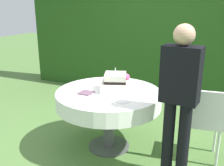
{
  "coord_description": "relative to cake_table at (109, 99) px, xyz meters",
  "views": [
    {
      "loc": [
        1.26,
        -2.69,
        1.78
      ],
      "look_at": [
        0.03,
        0.03,
        0.85
      ],
      "focal_mm": 41.67,
      "sensor_mm": 36.0,
      "label": 1
    }
  ],
  "objects": [
    {
      "name": "serving_plate_left",
      "position": [
        -0.25,
        0.36,
        0.11
      ],
      "size": [
        0.11,
        0.11,
        0.01
      ],
      "primitive_type": "cylinder",
      "color": "white",
      "rests_on": "cake_table"
    },
    {
      "name": "standing_person",
      "position": [
        0.88,
        -0.26,
        0.28
      ],
      "size": [
        0.38,
        0.24,
        1.6
      ],
      "color": "black",
      "rests_on": "ground_plane"
    },
    {
      "name": "serving_plate_near",
      "position": [
        -0.33,
        0.16,
        0.11
      ],
      "size": [
        0.13,
        0.13,
        0.01
      ],
      "primitive_type": "cylinder",
      "color": "white",
      "rests_on": "cake_table"
    },
    {
      "name": "napkin_stack",
      "position": [
        -0.21,
        -0.18,
        0.11
      ],
      "size": [
        0.17,
        0.17,
        0.01
      ],
      "primitive_type": "cube",
      "rotation": [
        0.0,
        0.0,
        -0.06
      ],
      "color": "#6B4C60",
      "rests_on": "cake_table"
    },
    {
      "name": "serving_plate_far",
      "position": [
        0.29,
        -0.26,
        0.11
      ],
      "size": [
        0.13,
        0.13,
        0.01
      ],
      "primitive_type": "cylinder",
      "color": "white",
      "rests_on": "cake_table"
    },
    {
      "name": "garden_chair",
      "position": [
        1.12,
        0.17,
        -0.11
      ],
      "size": [
        0.45,
        0.45,
        0.89
      ],
      "color": "white",
      "rests_on": "ground_plane"
    },
    {
      "name": "ground_plane",
      "position": [
        0.0,
        0.0,
        -0.65
      ],
      "size": [
        20.0,
        20.0,
        0.0
      ],
      "primitive_type": "plane",
      "color": "#547A3D"
    },
    {
      "name": "cake_table",
      "position": [
        0.0,
        0.0,
        0.0
      ],
      "size": [
        1.28,
        1.28,
        0.75
      ],
      "color": "#4C4C51",
      "rests_on": "ground_plane"
    },
    {
      "name": "wedding_cake",
      "position": [
        0.06,
        0.07,
        0.2
      ],
      "size": [
        0.43,
        0.43,
        0.29
      ],
      "color": "white",
      "rests_on": "cake_table"
    },
    {
      "name": "foliage_hedge",
      "position": [
        0.0,
        2.29,
        0.51
      ],
      "size": [
        5.55,
        0.43,
        2.32
      ],
      "primitive_type": "cube",
      "color": "#234C19",
      "rests_on": "ground_plane"
    }
  ]
}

